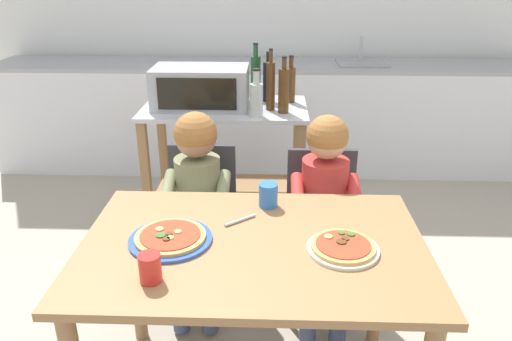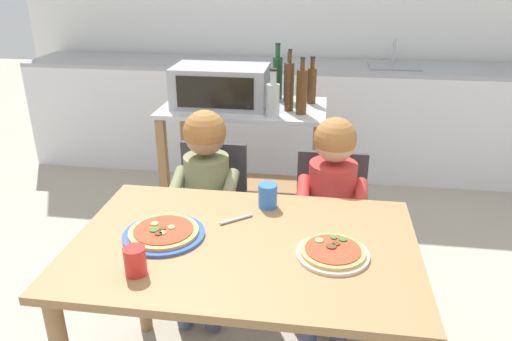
{
  "view_description": "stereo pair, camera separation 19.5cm",
  "coord_description": "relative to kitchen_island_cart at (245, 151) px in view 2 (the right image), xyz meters",
  "views": [
    {
      "loc": [
        0.06,
        -1.49,
        1.67
      ],
      "look_at": [
        0.0,
        0.3,
        0.9
      ],
      "focal_mm": 34.25,
      "sensor_mm": 36.0,
      "label": 1
    },
    {
      "loc": [
        0.26,
        -1.47,
        1.67
      ],
      "look_at": [
        0.0,
        0.3,
        0.9
      ],
      "focal_mm": 34.25,
      "sensor_mm": 36.0,
      "label": 2
    }
  ],
  "objects": [
    {
      "name": "bottle_squat_spirits",
      "position": [
        0.27,
        -0.06,
        0.44
      ],
      "size": [
        0.05,
        0.05,
        0.36
      ],
      "color": "#4C2D14",
      "rests_on": "kitchen_island_cart"
    },
    {
      "name": "bottle_clear_vinegar",
      "position": [
        0.2,
        -0.2,
        0.4
      ],
      "size": [
        0.07,
        0.07,
        0.27
      ],
      "color": "#ADB7B2",
      "rests_on": "kitchen_island_cart"
    },
    {
      "name": "toaster_oven",
      "position": [
        -0.14,
        -0.01,
        0.41
      ],
      "size": [
        0.56,
        0.34,
        0.24
      ],
      "color": "#999BA0",
      "rests_on": "kitchen_island_cart"
    },
    {
      "name": "kitchen_island_cart",
      "position": [
        0.0,
        0.0,
        0.0
      ],
      "size": [
        0.99,
        0.55,
        0.87
      ],
      "color": "#B7BABF",
      "rests_on": "ground"
    },
    {
      "name": "serving_spoon",
      "position": [
        0.17,
        -1.2,
        0.18
      ],
      "size": [
        0.12,
        0.1,
        0.01
      ],
      "primitive_type": "cylinder",
      "rotation": [
        0.0,
        1.57,
        0.67
      ],
      "color": "#B7BABF",
      "rests_on": "dining_table"
    },
    {
      "name": "bottle_tall_green_wine",
      "position": [
        0.4,
        0.12,
        0.41
      ],
      "size": [
        0.06,
        0.06,
        0.29
      ],
      "color": "#4C2D14",
      "rests_on": "kitchen_island_cart"
    },
    {
      "name": "dining_chair_left",
      "position": [
        -0.07,
        -0.64,
        -0.1
      ],
      "size": [
        0.36,
        0.36,
        0.81
      ],
      "color": "#333338",
      "rests_on": "ground"
    },
    {
      "name": "bottle_slim_sauce",
      "position": [
        0.18,
        0.21,
        0.43
      ],
      "size": [
        0.06,
        0.06,
        0.34
      ],
      "color": "#1E4723",
      "rests_on": "kitchen_island_cart"
    },
    {
      "name": "drinking_cup_red",
      "position": [
        -0.08,
        -1.59,
        0.22
      ],
      "size": [
        0.07,
        0.07,
        0.09
      ],
      "primitive_type": "cylinder",
      "color": "red",
      "rests_on": "dining_table"
    },
    {
      "name": "child_in_red_shirt",
      "position": [
        0.54,
        -0.8,
        0.09
      ],
      "size": [
        0.32,
        0.42,
        1.02
      ],
      "color": "#424C6B",
      "rests_on": "ground"
    },
    {
      "name": "dining_table",
      "position": [
        0.23,
        -1.35,
        0.06
      ],
      "size": [
        1.23,
        0.81,
        0.75
      ],
      "color": "olive",
      "rests_on": "ground"
    },
    {
      "name": "ground_plane",
      "position": [
        0.23,
        -0.19,
        -0.58
      ],
      "size": [
        11.57,
        11.57,
        0.0
      ],
      "primitive_type": "plane",
      "color": "#A89E8C"
    },
    {
      "name": "child_in_olive_shirt",
      "position": [
        -0.07,
        -0.76,
        0.1
      ],
      "size": [
        0.32,
        0.42,
        1.02
      ],
      "color": "#424C6B",
      "rests_on": "ground"
    },
    {
      "name": "dining_chair_right",
      "position": [
        0.54,
        -0.68,
        -0.1
      ],
      "size": [
        0.36,
        0.36,
        0.81
      ],
      "color": "#333338",
      "rests_on": "ground"
    },
    {
      "name": "bottle_brown_beer",
      "position": [
        0.26,
        0.14,
        0.42
      ],
      "size": [
        0.06,
        0.06,
        0.3
      ],
      "color": "black",
      "rests_on": "kitchen_island_cart"
    },
    {
      "name": "pizza_plate_cream",
      "position": [
        0.54,
        -1.39,
        0.19
      ],
      "size": [
        0.25,
        0.25,
        0.03
      ],
      "color": "beige",
      "rests_on": "dining_table"
    },
    {
      "name": "back_wall_tiled",
      "position": [
        0.23,
        1.6,
        0.77
      ],
      "size": [
        5.0,
        0.12,
        2.7
      ],
      "color": "white",
      "rests_on": "ground"
    },
    {
      "name": "bottle_dark_olive_oil",
      "position": [
        0.35,
        -0.12,
        0.43
      ],
      "size": [
        0.06,
        0.06,
        0.32
      ],
      "color": "#4C2D14",
      "rests_on": "kitchen_island_cart"
    },
    {
      "name": "pizza_plate_blue_rimmed",
      "position": [
        -0.07,
        -1.35,
        0.19
      ],
      "size": [
        0.3,
        0.3,
        0.03
      ],
      "color": "#3356B7",
      "rests_on": "dining_table"
    },
    {
      "name": "kitchen_counter",
      "position": [
        0.23,
        1.19,
        -0.13
      ],
      "size": [
        4.5,
        0.6,
        1.1
      ],
      "color": "silver",
      "rests_on": "ground"
    },
    {
      "name": "drinking_cup_blue",
      "position": [
        0.28,
        -1.06,
        0.23
      ],
      "size": [
        0.08,
        0.08,
        0.1
      ],
      "primitive_type": "cylinder",
      "color": "blue",
      "rests_on": "dining_table"
    }
  ]
}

